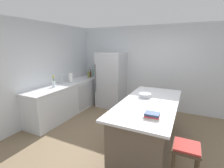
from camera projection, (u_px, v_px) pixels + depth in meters
ground_plane at (124, 141)px, 3.45m from camera, size 7.20×7.20×0.00m
wall_rear at (151, 68)px, 5.12m from camera, size 6.00×0.10×2.60m
wall_left at (37, 73)px, 4.19m from camera, size 0.10×6.00×2.60m
counter_run_left at (69, 98)px, 4.86m from camera, size 0.66×2.78×0.92m
kitchen_island at (148, 123)px, 3.27m from camera, size 1.04×2.30×0.92m
refrigerator at (111, 80)px, 5.35m from camera, size 0.83×0.79×1.78m
bar_stool at (186, 153)px, 2.25m from camera, size 0.36×0.36×0.66m
sink_faucet at (63, 79)px, 4.59m from camera, size 0.15×0.05×0.30m
flower_vase at (54, 83)px, 4.27m from camera, size 0.09×0.09×0.31m
paper_towel_roll at (71, 78)px, 4.85m from camera, size 0.14×0.14×0.31m
gin_bottle at (93, 73)px, 5.81m from camera, size 0.07×0.07×0.34m
soda_bottle at (89, 73)px, 5.78m from camera, size 0.08×0.08×0.32m
syrup_bottle at (91, 74)px, 5.65m from camera, size 0.06×0.06×0.27m
olive_oil_bottle at (88, 74)px, 5.57m from camera, size 0.06×0.06×0.28m
cookbook_stack at (152, 115)px, 2.46m from camera, size 0.25×0.21×0.08m
mixing_bowl at (145, 95)px, 3.43m from camera, size 0.26×0.26×0.08m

